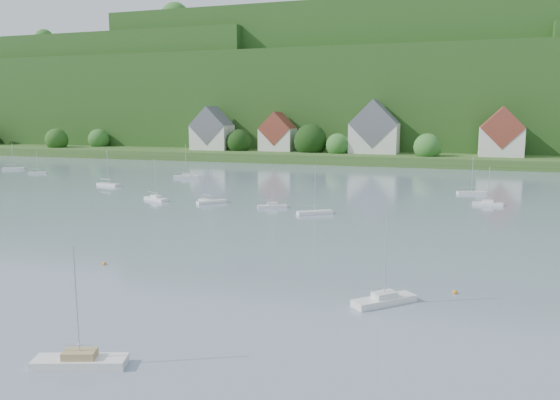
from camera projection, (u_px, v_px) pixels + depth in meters
name	position (u px, v px, depth m)	size (l,w,h in m)	color
far_shore_strip	(365.00, 155.00, 199.83)	(600.00, 60.00, 3.00)	#33521E
forested_ridge	(390.00, 99.00, 260.73)	(620.00, 181.22, 69.89)	#1C4114
village_building_0	(212.00, 132.00, 203.22)	(14.00, 10.40, 16.00)	silver
village_building_1	(278.00, 135.00, 197.56)	(12.00, 9.36, 14.00)	silver
village_building_2	(374.00, 132.00, 185.66)	(16.00, 11.44, 18.00)	silver
village_building_3	(501.00, 136.00, 171.66)	(13.00, 10.40, 15.50)	silver
near_sailboat_2	(80.00, 360.00, 35.99)	(6.27, 3.53, 8.17)	white
near_sailboat_3	(384.00, 299.00, 47.79)	(5.42, 5.34, 8.02)	white
mooring_buoy_2	(455.00, 294.00, 50.63)	(0.45, 0.45, 0.45)	orange
mooring_buoy_3	(104.00, 265.00, 60.24)	(0.43, 0.43, 0.43)	orange
far_sailboat_cluster	(381.00, 192.00, 112.83)	(206.88, 63.39, 8.71)	white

